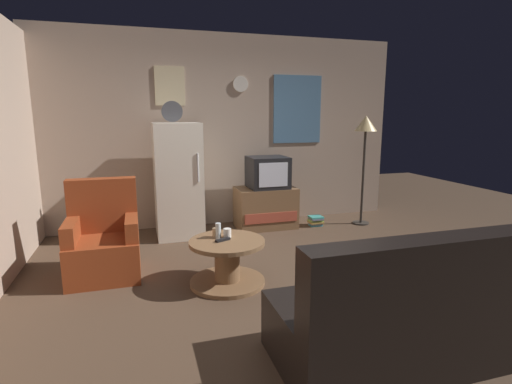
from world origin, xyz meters
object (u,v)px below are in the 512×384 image
(coffee_table, at_px, (227,262))
(wine_glass, at_px, (218,231))
(fridge, at_px, (178,180))
(tv_stand, at_px, (266,207))
(couch, at_px, (407,316))
(standing_lamp, at_px, (365,132))
(mug_ceramic_tan, at_px, (216,233))
(remote_control, at_px, (223,240))
(book_stack, at_px, (316,221))
(armchair, at_px, (104,242))
(mug_ceramic_white, at_px, (227,233))
(crt_tv, at_px, (268,172))

(coffee_table, relative_size, wine_glass, 4.80)
(fridge, height_order, coffee_table, fridge)
(tv_stand, distance_m, couch, 3.27)
(couch, bearing_deg, wine_glass, 120.04)
(standing_lamp, height_order, mug_ceramic_tan, standing_lamp)
(remote_control, relative_size, book_stack, 0.73)
(couch, bearing_deg, armchair, 133.51)
(fridge, bearing_deg, tv_stand, 2.05)
(coffee_table, bearing_deg, wine_glass, 128.09)
(mug_ceramic_white, relative_size, armchair, 0.09)
(standing_lamp, relative_size, mug_ceramic_tan, 17.67)
(mug_ceramic_tan, bearing_deg, couch, -60.15)
(standing_lamp, xyz_separation_m, mug_ceramic_tan, (-2.46, -1.39, -0.88))
(wine_glass, distance_m, mug_ceramic_tan, 0.05)
(crt_tv, distance_m, mug_ceramic_white, 1.96)
(standing_lamp, distance_m, remote_control, 3.00)
(tv_stand, relative_size, crt_tv, 1.56)
(crt_tv, xyz_separation_m, mug_ceramic_tan, (-1.07, -1.63, -0.32))
(fridge, relative_size, remote_control, 11.80)
(standing_lamp, bearing_deg, wine_glass, -149.70)
(wine_glass, height_order, remote_control, wine_glass)
(crt_tv, relative_size, remote_control, 3.60)
(fridge, bearing_deg, couch, -70.70)
(mug_ceramic_tan, distance_m, armchair, 1.17)
(tv_stand, height_order, wine_glass, wine_glass)
(crt_tv, height_order, coffee_table, crt_tv)
(crt_tv, distance_m, mug_ceramic_tan, 1.98)
(armchair, height_order, book_stack, armchair)
(standing_lamp, bearing_deg, fridge, 175.77)
(coffee_table, bearing_deg, book_stack, 43.52)
(remote_control, bearing_deg, mug_ceramic_white, 30.02)
(couch, bearing_deg, remote_control, 120.84)
(mug_ceramic_white, distance_m, book_stack, 2.29)
(fridge, distance_m, coffee_table, 1.81)
(remote_control, height_order, couch, couch)
(armchair, distance_m, couch, 2.91)
(book_stack, bearing_deg, couch, -104.79)
(fridge, distance_m, standing_lamp, 2.73)
(fridge, relative_size, wine_glass, 11.80)
(tv_stand, relative_size, remote_control, 5.60)
(mug_ceramic_tan, relative_size, couch, 0.05)
(tv_stand, xyz_separation_m, remote_control, (-1.00, -1.76, 0.16))
(mug_ceramic_white, relative_size, book_stack, 0.44)
(standing_lamp, height_order, coffee_table, standing_lamp)
(standing_lamp, relative_size, mug_ceramic_white, 17.67)
(wine_glass, height_order, mug_ceramic_white, wine_glass)
(mug_ceramic_white, relative_size, couch, 0.05)
(armchair, bearing_deg, couch, -46.49)
(tv_stand, bearing_deg, armchair, -150.96)
(crt_tv, distance_m, wine_glass, 1.99)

